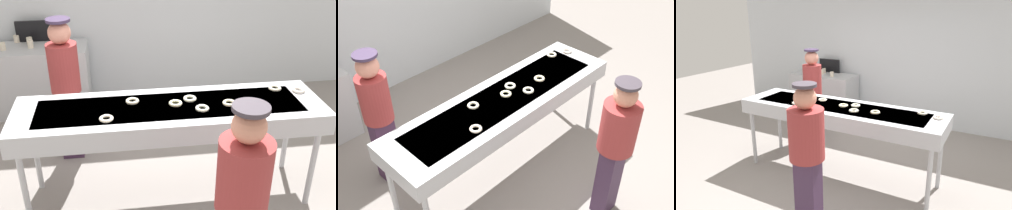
# 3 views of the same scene
# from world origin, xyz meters

# --- Properties ---
(ground_plane) EXTENTS (16.00, 16.00, 0.00)m
(ground_plane) POSITION_xyz_m (0.00, 0.00, 0.00)
(ground_plane) COLOR gray
(back_wall) EXTENTS (8.00, 0.12, 2.86)m
(back_wall) POSITION_xyz_m (0.00, 2.57, 1.43)
(back_wall) COLOR silver
(back_wall) RESTS_ON ground
(fryer_conveyor) EXTENTS (2.86, 0.77, 1.04)m
(fryer_conveyor) POSITION_xyz_m (0.00, 0.00, 0.94)
(fryer_conveyor) COLOR #B7BABF
(fryer_conveyor) RESTS_ON ground
(sugar_donut_0) EXTENTS (0.15, 0.15, 0.03)m
(sugar_donut_0) POSITION_xyz_m (1.29, 0.13, 1.05)
(sugar_donut_0) COLOR silver
(sugar_donut_0) RESTS_ON fryer_conveyor
(sugar_donut_1) EXTENTS (0.13, 0.13, 0.03)m
(sugar_donut_1) POSITION_xyz_m (0.05, 0.02, 1.05)
(sugar_donut_1) COLOR #F6F4C4
(sugar_donut_1) RESTS_ON fryer_conveyor
(sugar_donut_2) EXTENTS (0.16, 0.16, 0.03)m
(sugar_donut_2) POSITION_xyz_m (-0.34, 0.11, 1.05)
(sugar_donut_2) COLOR beige
(sugar_donut_2) RESTS_ON fryer_conveyor
(sugar_donut_3) EXTENTS (0.17, 0.17, 0.03)m
(sugar_donut_3) POSITION_xyz_m (0.27, -0.12, 1.05)
(sugar_donut_3) COLOR white
(sugar_donut_3) RESTS_ON fryer_conveyor
(sugar_donut_4) EXTENTS (0.13, 0.13, 0.03)m
(sugar_donut_4) POSITION_xyz_m (-0.58, -0.19, 1.05)
(sugar_donut_4) COLOR #F7E7CE
(sugar_donut_4) RESTS_ON fryer_conveyor
(sugar_donut_5) EXTENTS (0.14, 0.14, 0.03)m
(sugar_donut_5) POSITION_xyz_m (0.54, -0.05, 1.05)
(sugar_donut_5) COLOR #F9EEC3
(sugar_donut_5) RESTS_ON fryer_conveyor
(sugar_donut_6) EXTENTS (0.17, 0.17, 0.03)m
(sugar_donut_6) POSITION_xyz_m (1.08, 0.21, 1.05)
(sugar_donut_6) COLOR white
(sugar_donut_6) RESTS_ON fryer_conveyor
(sugar_donut_7) EXTENTS (0.17, 0.17, 0.03)m
(sugar_donut_7) POSITION_xyz_m (0.20, 0.09, 1.05)
(sugar_donut_7) COLOR white
(sugar_donut_7) RESTS_ON fryer_conveyor
(worker_baker) EXTENTS (0.32, 0.32, 1.65)m
(worker_baker) POSITION_xyz_m (-1.03, 0.89, 0.94)
(worker_baker) COLOR #3F2641
(worker_baker) RESTS_ON ground
(customer_waiting) EXTENTS (0.36, 0.36, 1.65)m
(customer_waiting) POSITION_xyz_m (0.30, -1.23, 0.95)
(customer_waiting) COLOR #3E2943
(customer_waiting) RESTS_ON ground
(prep_counter) EXTENTS (1.42, 0.63, 0.94)m
(prep_counter) POSITION_xyz_m (-1.57, 2.12, 0.47)
(prep_counter) COLOR #B7BABF
(prep_counter) RESTS_ON ground
(paper_cup_0) EXTENTS (0.08, 0.08, 0.10)m
(paper_cup_0) POSITION_xyz_m (-1.93, 2.06, 0.99)
(paper_cup_0) COLOR beige
(paper_cup_0) RESTS_ON prep_counter
(paper_cup_1) EXTENTS (0.08, 0.08, 0.10)m
(paper_cup_1) POSITION_xyz_m (-1.82, 2.37, 0.99)
(paper_cup_1) COLOR beige
(paper_cup_1) RESTS_ON prep_counter
(paper_cup_2) EXTENTS (0.08, 0.08, 0.10)m
(paper_cup_2) POSITION_xyz_m (-1.28, 1.99, 0.99)
(paper_cup_2) COLOR beige
(paper_cup_2) RESTS_ON prep_counter
(paper_cup_3) EXTENTS (0.08, 0.08, 0.10)m
(paper_cup_3) POSITION_xyz_m (-1.62, 2.24, 0.99)
(paper_cup_3) COLOR beige
(paper_cup_3) RESTS_ON prep_counter
(paper_cup_4) EXTENTS (0.08, 0.08, 0.10)m
(paper_cup_4) POSITION_xyz_m (-1.59, 2.11, 0.99)
(paper_cup_4) COLOR beige
(paper_cup_4) RESTS_ON prep_counter
(menu_display) EXTENTS (0.49, 0.04, 0.29)m
(menu_display) POSITION_xyz_m (-1.57, 2.39, 1.09)
(menu_display) COLOR black
(menu_display) RESTS_ON prep_counter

